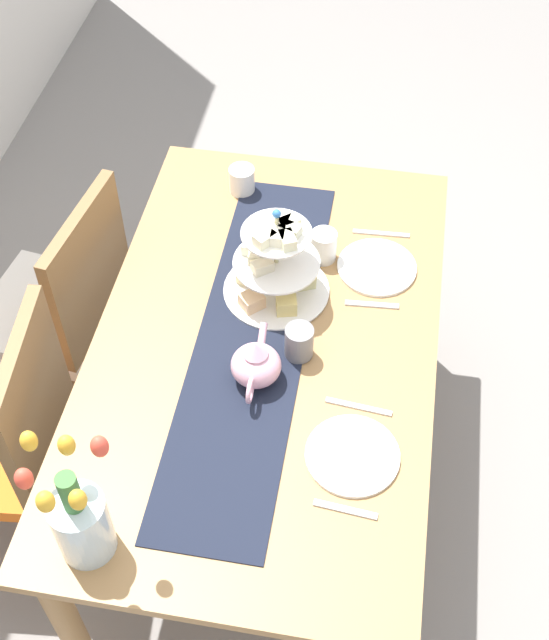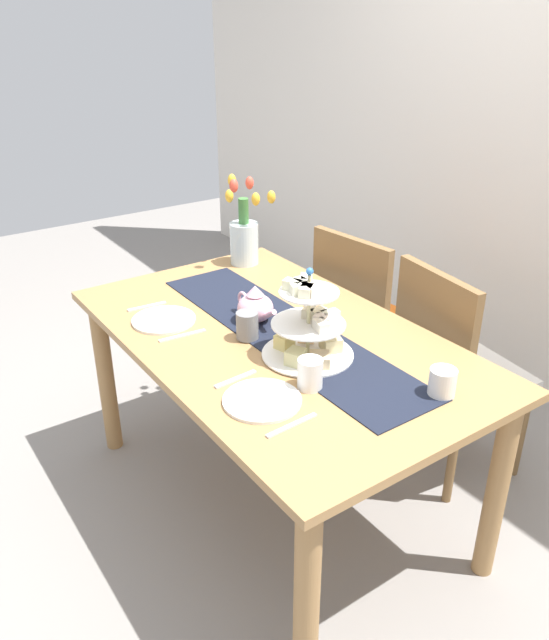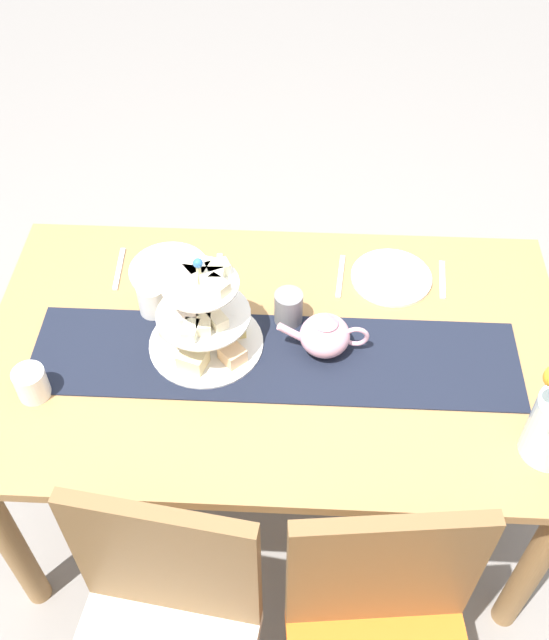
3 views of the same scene
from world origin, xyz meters
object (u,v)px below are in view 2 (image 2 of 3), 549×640
at_px(knife_left, 182,336).
at_px(chair_left, 365,318).
at_px(fork_right, 236,379).
at_px(cream_jug, 442,382).
at_px(tulip_vase, 244,235).
at_px(tiered_cake_stand, 309,328).
at_px(teapot, 255,306).
at_px(dinner_plate_right, 262,400).
at_px(mug_grey, 247,325).
at_px(dining_table, 275,361).
at_px(knife_right, 292,425).
at_px(mug_white_text, 310,374).
at_px(chair_right, 452,364).
at_px(fork_left, 147,306).
at_px(dinner_plate_left, 164,320).

bearing_deg(knife_left, chair_left, 95.93).
relative_size(chair_left, fork_right, 6.07).
bearing_deg(cream_jug, tulip_vase, 175.13).
xyz_separation_m(tiered_cake_stand, tulip_vase, (-0.83, 0.28, 0.03)).
xyz_separation_m(chair_left, teapot, (0.15, -0.69, 0.30)).
relative_size(dinner_plate_right, fork_right, 1.53).
bearing_deg(tulip_vase, mug_grey, -31.78).
bearing_deg(fork_right, dining_table, 122.89).
xyz_separation_m(dinner_plate_right, mug_grey, (-0.35, 0.18, 0.05)).
relative_size(knife_right, mug_white_text, 1.79).
xyz_separation_m(chair_right, tiered_cake_stand, (-0.05, -0.68, 0.34)).
bearing_deg(teapot, chair_left, 101.94).
distance_m(chair_right, teapot, 0.83).
distance_m(cream_jug, knife_left, 0.89).
xyz_separation_m(dining_table, tiered_cake_stand, (0.18, 0.00, 0.21)).
height_order(tiered_cake_stand, mug_white_text, tiered_cake_stand).
bearing_deg(chair_right, chair_left, -179.96).
xyz_separation_m(dinner_plate_right, mug_white_text, (0.02, 0.16, 0.04)).
bearing_deg(teapot, tulip_vase, 151.18).
bearing_deg(tulip_vase, knife_left, -49.71).
distance_m(dining_table, cream_jug, 0.63).
height_order(tiered_cake_stand, dinner_plate_right, tiered_cake_stand).
xyz_separation_m(fork_left, knife_left, (0.29, 0.00, 0.00)).
bearing_deg(teapot, cream_jug, 14.03).
bearing_deg(cream_jug, chair_left, 149.51).
bearing_deg(chair_left, dining_table, -68.35).
relative_size(tiered_cake_stand, knife_left, 1.79).
bearing_deg(dinner_plate_right, teapot, 148.79).
distance_m(tiered_cake_stand, knife_right, 0.41).
height_order(cream_jug, fork_right, cream_jug).
bearing_deg(fork_right, mug_grey, 139.55).
height_order(dining_table, fork_right, fork_right).
bearing_deg(knife_left, dinner_plate_left, 180.00).
xyz_separation_m(chair_left, knife_right, (0.74, -0.96, 0.24)).
relative_size(teapot, mug_grey, 2.51).
xyz_separation_m(teapot, knife_right, (0.59, -0.27, -0.06)).
xyz_separation_m(tulip_vase, dinner_plate_right, (0.97, -0.56, -0.12)).
relative_size(fork_right, mug_white_text, 1.58).
bearing_deg(fork_right, knife_right, 0.00).
relative_size(mug_grey, mug_white_text, 1.00).
distance_m(dining_table, mug_grey, 0.19).
distance_m(teapot, mug_white_text, 0.48).
xyz_separation_m(chair_left, mug_grey, (0.24, -0.78, 0.29)).
bearing_deg(knife_left, dinner_plate_right, 0.00).
distance_m(chair_left, fork_left, 1.01).
bearing_deg(chair_left, teapot, -78.06).
distance_m(cream_jug, knife_right, 0.47).
bearing_deg(dinner_plate_right, knife_right, 0.00).
bearing_deg(teapot, dinner_plate_left, -125.07).
distance_m(knife_left, mug_grey, 0.23).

